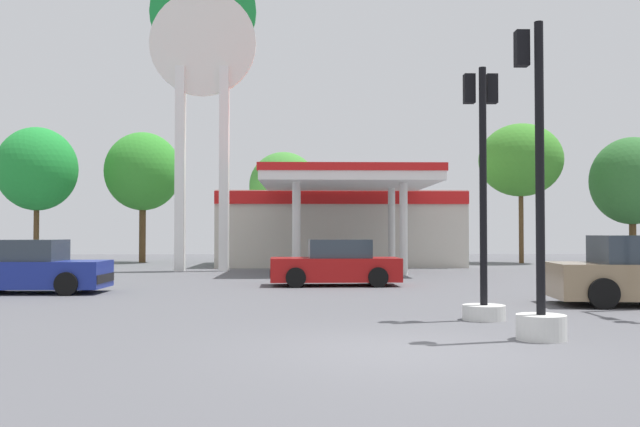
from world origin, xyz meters
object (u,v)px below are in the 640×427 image
at_px(tree_0, 37,169).
at_px(tree_4, 521,160).
at_px(station_pole_sign, 203,68).
at_px(traffic_signal_0, 483,236).
at_px(tree_5, 632,181).
at_px(tree_1, 143,172).
at_px(tree_2, 283,186).
at_px(car_2, 30,269).
at_px(car_1, 336,265).
at_px(traffic_signal_2, 539,260).
at_px(tree_3, 383,195).

relative_size(tree_0, tree_4, 0.95).
height_order(station_pole_sign, tree_0, station_pole_sign).
height_order(traffic_signal_0, tree_5, tree_5).
bearing_deg(tree_1, tree_5, -1.43).
relative_size(tree_0, tree_2, 1.16).
distance_m(tree_0, tree_1, 5.54).
bearing_deg(car_2, car_1, 16.64).
height_order(traffic_signal_0, traffic_signal_2, traffic_signal_2).
relative_size(car_2, traffic_signal_2, 0.83).
xyz_separation_m(tree_1, tree_5, (27.55, -0.69, -0.52)).
xyz_separation_m(tree_1, tree_4, (21.06, -1.27, 0.57)).
distance_m(car_2, tree_1, 20.64).
distance_m(traffic_signal_0, tree_4, 26.85).
relative_size(car_1, traffic_signal_2, 0.83).
bearing_deg(tree_2, tree_3, -7.18).
xyz_separation_m(car_2, tree_4, (19.61, 18.84, 5.01)).
bearing_deg(station_pole_sign, tree_3, 44.35).
bearing_deg(traffic_signal_0, tree_5, 59.63).
bearing_deg(station_pole_sign, tree_5, 19.91).
bearing_deg(tree_2, station_pole_sign, -109.18).
distance_m(tree_0, tree_4, 26.24).
xyz_separation_m(station_pole_sign, tree_3, (8.94, 8.74, -5.10)).
bearing_deg(tree_5, tree_2, 176.65).
distance_m(tree_3, tree_4, 7.80).
bearing_deg(traffic_signal_2, tree_3, 88.32).
bearing_deg(car_1, tree_5, 43.92).
bearing_deg(station_pole_sign, car_1, -57.48).
distance_m(traffic_signal_2, tree_0, 32.52).
xyz_separation_m(tree_1, tree_2, (7.91, 0.46, -0.76)).
bearing_deg(traffic_signal_2, tree_5, 62.29).
height_order(car_1, tree_3, tree_3).
xyz_separation_m(car_2, tree_2, (6.46, 20.57, 3.69)).
bearing_deg(tree_3, car_1, -101.45).
distance_m(station_pole_sign, traffic_signal_0, 20.44).
xyz_separation_m(tree_3, tree_4, (7.50, -1.02, 1.87)).
bearing_deg(car_1, tree_4, 55.93).
bearing_deg(tree_5, tree_4, -174.88).
relative_size(car_2, tree_3, 0.80).
height_order(tree_0, tree_2, tree_0).
height_order(station_pole_sign, tree_1, station_pole_sign).
xyz_separation_m(traffic_signal_2, tree_2, (-4.81, 29.38, 3.11)).
height_order(tree_1, tree_3, tree_1).
relative_size(car_1, tree_5, 0.59).
height_order(tree_1, tree_5, tree_1).
bearing_deg(traffic_signal_0, tree_2, 99.69).
xyz_separation_m(tree_2, tree_4, (13.15, -1.73, 1.32)).
xyz_separation_m(station_pole_sign, traffic_signal_2, (8.10, -19.93, -7.67)).
bearing_deg(traffic_signal_2, traffic_signal_0, 95.19).
bearing_deg(car_2, tree_1, 94.12).
bearing_deg(tree_1, car_1, -60.14).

